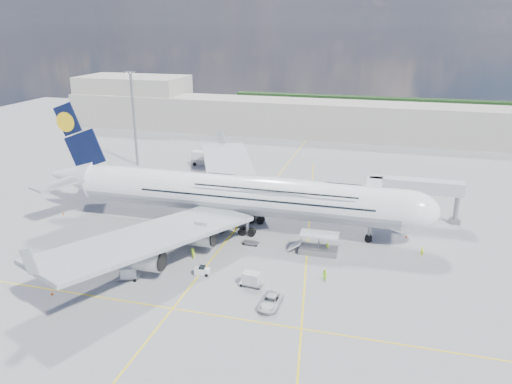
% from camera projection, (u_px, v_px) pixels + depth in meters
% --- Properties ---
extents(ground, '(300.00, 300.00, 0.00)m').
position_uv_depth(ground, '(220.00, 249.00, 87.78)').
color(ground, gray).
rests_on(ground, ground).
extents(taxi_line_main, '(0.25, 220.00, 0.01)m').
position_uv_depth(taxi_line_main, '(220.00, 249.00, 87.78)').
color(taxi_line_main, yellow).
rests_on(taxi_line_main, ground).
extents(taxi_line_cross, '(120.00, 0.25, 0.01)m').
position_uv_depth(taxi_line_cross, '(173.00, 309.00, 69.54)').
color(taxi_line_cross, yellow).
rests_on(taxi_line_cross, ground).
extents(taxi_line_diag, '(14.16, 99.06, 0.01)m').
position_uv_depth(taxi_line_diag, '(308.00, 235.00, 93.39)').
color(taxi_line_diag, yellow).
rests_on(taxi_line_diag, ground).
extents(airliner, '(77.26, 79.15, 23.71)m').
position_uv_depth(airliner, '(238.00, 194.00, 94.60)').
color(airliner, white).
rests_on(airliner, ground).
extents(jet_bridge, '(18.80, 12.10, 8.50)m').
position_uv_depth(jet_bridge, '(399.00, 190.00, 97.17)').
color(jet_bridge, '#B7B7BC').
rests_on(jet_bridge, ground).
extents(cargo_loader, '(8.53, 3.20, 3.67)m').
position_uv_depth(cargo_loader, '(318.00, 246.00, 85.80)').
color(cargo_loader, silver).
rests_on(cargo_loader, ground).
extents(light_mast, '(3.00, 0.70, 25.50)m').
position_uv_depth(light_mast, '(134.00, 118.00, 134.56)').
color(light_mast, gray).
rests_on(light_mast, ground).
extents(terminal, '(180.00, 16.00, 12.00)m').
position_uv_depth(terminal, '(310.00, 119.00, 172.46)').
color(terminal, '#B2AD9E').
rests_on(terminal, ground).
extents(hangar, '(40.00, 22.00, 18.00)m').
position_uv_depth(hangar, '(134.00, 100.00, 193.60)').
color(hangar, '#B2AD9E').
rests_on(hangar, ground).
extents(tree_line, '(160.00, 6.00, 8.00)m').
position_uv_depth(tree_line, '(425.00, 109.00, 204.11)').
color(tree_line, '#193814').
rests_on(tree_line, ground).
extents(dolly_row_a, '(2.87, 1.81, 0.39)m').
position_uv_depth(dolly_row_a, '(101.00, 269.00, 80.13)').
color(dolly_row_a, gray).
rests_on(dolly_row_a, ground).
extents(dolly_row_b, '(3.72, 2.94, 2.08)m').
position_uv_depth(dolly_row_b, '(129.00, 272.00, 77.18)').
color(dolly_row_b, gray).
rests_on(dolly_row_b, ground).
extents(dolly_row_c, '(2.91, 1.98, 1.69)m').
position_uv_depth(dolly_row_c, '(185.00, 237.00, 90.38)').
color(dolly_row_c, gray).
rests_on(dolly_row_c, ground).
extents(dolly_back, '(3.47, 1.96, 0.50)m').
position_uv_depth(dolly_back, '(64.00, 248.00, 87.10)').
color(dolly_back, gray).
rests_on(dolly_back, ground).
extents(dolly_nose_far, '(3.59, 2.17, 2.16)m').
position_uv_depth(dolly_nose_far, '(251.00, 279.00, 75.17)').
color(dolly_nose_far, gray).
rests_on(dolly_nose_far, ground).
extents(dolly_nose_near, '(3.18, 1.99, 0.44)m').
position_uv_depth(dolly_nose_near, '(251.00, 243.00, 89.44)').
color(dolly_nose_near, gray).
rests_on(dolly_nose_near, ground).
extents(baggage_tug, '(2.50, 1.30, 1.51)m').
position_uv_depth(baggage_tug, '(202.00, 271.00, 78.60)').
color(baggage_tug, silver).
rests_on(baggage_tug, ground).
extents(catering_truck_inner, '(7.65, 5.16, 4.22)m').
position_uv_depth(catering_truck_inner, '(238.00, 179.00, 119.81)').
color(catering_truck_inner, gray).
rests_on(catering_truck_inner, ground).
extents(catering_truck_outer, '(6.64, 2.64, 3.95)m').
position_uv_depth(catering_truck_outer, '(203.00, 159.00, 137.93)').
color(catering_truck_outer, gray).
rests_on(catering_truck_outer, ground).
extents(service_van, '(2.90, 5.69, 1.54)m').
position_uv_depth(service_van, '(271.00, 301.00, 69.87)').
color(service_van, silver).
rests_on(service_van, ground).
extents(crew_nose, '(0.71, 0.55, 1.73)m').
position_uv_depth(crew_nose, '(422.00, 252.00, 84.75)').
color(crew_nose, '#EAFF1A').
rests_on(crew_nose, ground).
extents(crew_loader, '(1.21, 1.20, 1.97)m').
position_uv_depth(crew_loader, '(324.00, 276.00, 76.52)').
color(crew_loader, '#B0FF1A').
rests_on(crew_loader, ground).
extents(crew_wing, '(0.82, 1.12, 1.77)m').
position_uv_depth(crew_wing, '(107.00, 241.00, 88.59)').
color(crew_wing, '#C3EB18').
rests_on(crew_wing, ground).
extents(crew_van, '(0.67, 0.94, 1.79)m').
position_uv_depth(crew_van, '(327.00, 248.00, 86.09)').
color(crew_van, '#ADF619').
rests_on(crew_van, ground).
extents(crew_tug, '(1.39, 1.13, 1.87)m').
position_uv_depth(crew_tug, '(193.00, 254.00, 83.89)').
color(crew_tug, '#C3FF1A').
rests_on(crew_tug, ground).
extents(cone_nose, '(0.42, 0.42, 0.53)m').
position_uv_depth(cone_nose, '(406.00, 236.00, 92.27)').
color(cone_nose, '#FF5D0D').
rests_on(cone_nose, ground).
extents(cone_wing_left_inner, '(0.39, 0.39, 0.50)m').
position_uv_depth(cone_wing_left_inner, '(254.00, 194.00, 114.82)').
color(cone_wing_left_inner, '#FF5D0D').
rests_on(cone_wing_left_inner, ground).
extents(cone_wing_left_outer, '(0.42, 0.42, 0.53)m').
position_uv_depth(cone_wing_left_outer, '(238.00, 189.00, 117.96)').
color(cone_wing_left_outer, '#FF5D0D').
rests_on(cone_wing_left_outer, ground).
extents(cone_wing_right_inner, '(0.48, 0.48, 0.61)m').
position_uv_depth(cone_wing_right_inner, '(175.00, 241.00, 90.25)').
color(cone_wing_right_inner, '#FF5D0D').
rests_on(cone_wing_right_inner, ground).
extents(cone_wing_right_outer, '(0.42, 0.42, 0.54)m').
position_uv_depth(cone_wing_right_outer, '(52.00, 293.00, 73.01)').
color(cone_wing_right_outer, '#FF5D0D').
rests_on(cone_wing_right_outer, ground).
extents(cone_tail, '(0.38, 0.38, 0.49)m').
position_uv_depth(cone_tail, '(63.00, 214.00, 103.21)').
color(cone_tail, '#FF5D0D').
rests_on(cone_tail, ground).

